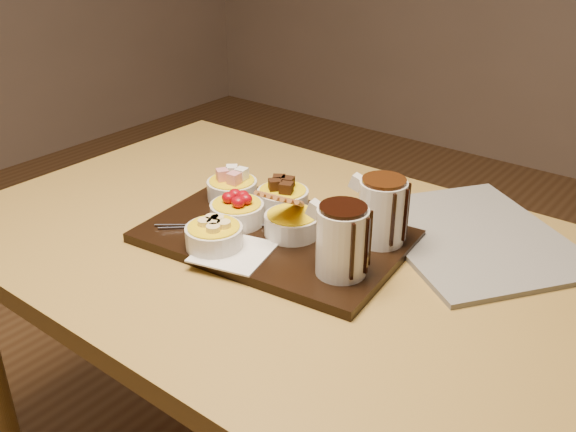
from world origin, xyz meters
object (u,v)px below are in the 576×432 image
Objects in this scene: dining_table at (278,285)px; pitcher_dark_chocolate at (342,242)px; newspaper at (473,236)px; bowl_strawberries at (237,213)px; pitcher_milk_chocolate at (382,212)px; serving_board at (275,236)px.

pitcher_dark_chocolate is at bearing -16.03° from dining_table.
newspaper is at bearing 38.63° from dining_table.
bowl_strawberries is 0.27m from pitcher_milk_chocolate.
newspaper is at bearing 34.40° from bowl_strawberries.
serving_board is 4.06× the size of pitcher_dark_chocolate.
bowl_strawberries is at bearing -164.30° from dining_table.
pitcher_dark_chocolate is 0.13m from pitcher_milk_chocolate.
pitcher_dark_chocolate reaches higher than bowl_strawberries.
pitcher_dark_chocolate is 1.00× the size of pitcher_milk_chocolate.
dining_table is 12.00× the size of bowl_strawberries.
dining_table is 0.11m from serving_board.
serving_board is at bearing -158.20° from pitcher_milk_chocolate.
bowl_strawberries reaches higher than newspaper.
dining_table is at bearing -106.34° from newspaper.
dining_table is 0.25m from pitcher_milk_chocolate.
bowl_strawberries is 0.88× the size of pitcher_milk_chocolate.
newspaper is at bearing 44.82° from pitcher_milk_chocolate.
pitcher_milk_chocolate is at bearing 22.93° from bowl_strawberries.
serving_board is 1.21× the size of newspaper.
newspaper is at bearing 61.74° from pitcher_dark_chocolate.
dining_table is 0.16m from bowl_strawberries.
bowl_strawberries is at bearing -110.58° from newspaper.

